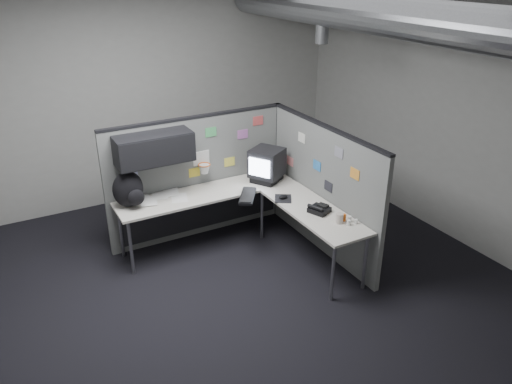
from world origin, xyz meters
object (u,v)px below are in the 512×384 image
monitor (267,165)px  phone (319,209)px  keyboard (248,196)px  desk (235,205)px  backpack (129,190)px

monitor → phone: (0.08, -1.08, -0.19)m
monitor → keyboard: monitor is taller
desk → keyboard: 0.21m
keyboard → backpack: bearing=151.3°
monitor → phone: size_ratio=1.91×
monitor → backpack: (-1.78, 0.11, -0.01)m
phone → backpack: 2.22m
desk → phone: (0.65, -0.85, 0.16)m
monitor → phone: bearing=-73.0°
desk → monitor: size_ratio=4.41×
phone → backpack: backpack is taller
desk → backpack: 1.30m
monitor → desk: bearing=-145.3°
monitor → phone: 1.10m
phone → desk: bearing=115.4°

